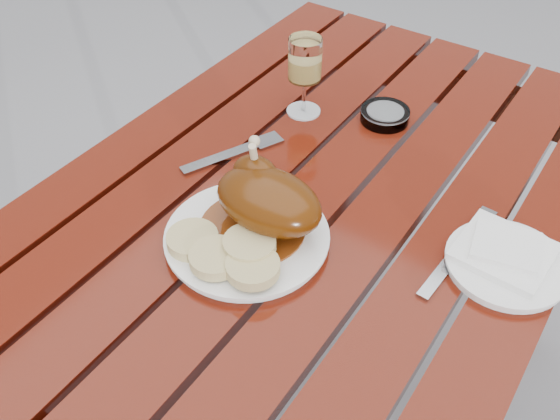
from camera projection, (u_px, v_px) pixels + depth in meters
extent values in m
plane|color=slate|center=(308.00, 414.00, 1.56)|extent=(60.00, 60.00, 0.00)
cube|color=#661A0C|center=(313.00, 322.00, 1.30)|extent=(0.80, 1.20, 0.75)
cylinder|color=white|center=(247.00, 238.00, 0.95)|extent=(0.33, 0.33, 0.02)
cylinder|color=#63290B|center=(253.00, 227.00, 0.95)|extent=(0.16, 0.16, 0.00)
ellipsoid|color=#592706|center=(269.00, 201.00, 0.93)|extent=(0.17, 0.12, 0.09)
ellipsoid|color=#592706|center=(256.00, 176.00, 0.95)|extent=(0.08, 0.06, 0.07)
cylinder|color=#C6B28C|center=(255.00, 163.00, 0.94)|extent=(0.02, 0.04, 0.09)
cylinder|color=tan|center=(193.00, 240.00, 0.92)|extent=(0.08, 0.08, 0.02)
cylinder|color=tan|center=(216.00, 258.00, 0.89)|extent=(0.08, 0.08, 0.02)
cylinder|color=tan|center=(253.00, 267.00, 0.87)|extent=(0.08, 0.08, 0.02)
cylinder|color=tan|center=(249.00, 244.00, 0.90)|extent=(0.08, 0.08, 0.02)
cylinder|color=#F3D36E|center=(304.00, 77.00, 1.16)|extent=(0.08, 0.08, 0.15)
cylinder|color=white|center=(506.00, 264.00, 0.91)|extent=(0.23, 0.23, 0.01)
cube|color=white|center=(504.00, 251.00, 0.91)|extent=(0.14, 0.13, 0.01)
cylinder|color=#B2B7BC|center=(385.00, 115.00, 1.18)|extent=(0.12, 0.12, 0.02)
cube|color=gray|center=(228.00, 155.00, 1.11)|extent=(0.10, 0.17, 0.01)
cube|color=gray|center=(453.00, 257.00, 0.92)|extent=(0.03, 0.20, 0.01)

